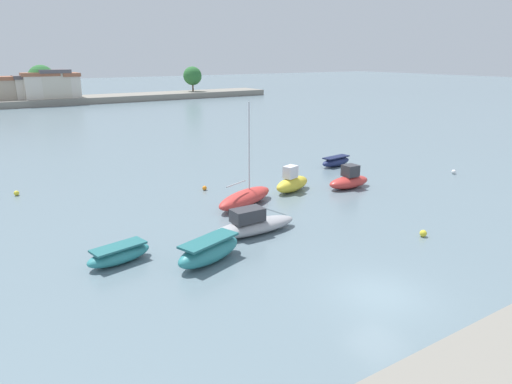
% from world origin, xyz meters
% --- Properties ---
extents(ground_plane, '(400.00, 400.00, 0.00)m').
position_xyz_m(ground_plane, '(0.00, 0.00, 0.00)').
color(ground_plane, slate).
extents(moored_boat_0, '(3.46, 1.85, 0.90)m').
position_xyz_m(moored_boat_0, '(-8.32, 9.19, 0.43)').
color(moored_boat_0, teal).
rests_on(moored_boat_0, ground).
extents(moored_boat_1, '(4.17, 2.56, 1.20)m').
position_xyz_m(moored_boat_1, '(-4.58, 6.87, 0.58)').
color(moored_boat_1, teal).
rests_on(moored_boat_1, ground).
extents(moored_boat_2, '(5.49, 1.58, 1.56)m').
position_xyz_m(moored_boat_2, '(-0.78, 8.88, 0.55)').
color(moored_boat_2, '#9E9EA3').
rests_on(moored_boat_2, ground).
extents(moored_boat_3, '(5.53, 3.47, 6.91)m').
position_xyz_m(moored_boat_3, '(1.62, 13.53, 0.55)').
color(moored_boat_3, '#C63833').
rests_on(moored_boat_3, ground).
extents(moored_boat_4, '(3.77, 2.33, 1.99)m').
position_xyz_m(moored_boat_4, '(6.33, 14.52, 0.66)').
color(moored_boat_4, yellow).
rests_on(moored_boat_4, ground).
extents(moored_boat_5, '(3.70, 1.50, 1.79)m').
position_xyz_m(moored_boat_5, '(10.55, 12.87, 0.61)').
color(moored_boat_5, '#C63833').
rests_on(moored_boat_5, ground).
extents(moored_boat_6, '(3.56, 1.49, 0.89)m').
position_xyz_m(moored_boat_6, '(14.67, 18.85, 0.43)').
color(moored_boat_6, navy).
rests_on(moored_boat_6, ground).
extents(mooring_buoy_0, '(0.37, 0.37, 0.37)m').
position_xyz_m(mooring_buoy_0, '(-11.09, 24.49, 0.19)').
color(mooring_buoy_0, yellow).
rests_on(mooring_buoy_0, ground).
extents(mooring_buoy_1, '(0.40, 0.40, 0.40)m').
position_xyz_m(mooring_buoy_1, '(7.02, 3.28, 0.20)').
color(mooring_buoy_1, yellow).
rests_on(mooring_buoy_1, ground).
extents(mooring_buoy_2, '(0.35, 0.35, 0.35)m').
position_xyz_m(mooring_buoy_2, '(0.97, 18.32, 0.17)').
color(mooring_buoy_2, orange).
rests_on(mooring_buoy_2, ground).
extents(mooring_buoy_3, '(0.37, 0.37, 0.37)m').
position_xyz_m(mooring_buoy_3, '(21.15, 11.16, 0.19)').
color(mooring_buoy_3, white).
rests_on(mooring_buoy_3, ground).
extents(distant_shoreline, '(104.86, 8.98, 7.87)m').
position_xyz_m(distant_shoreline, '(1.52, 91.34, 2.10)').
color(distant_shoreline, gray).
rests_on(distant_shoreline, ground).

